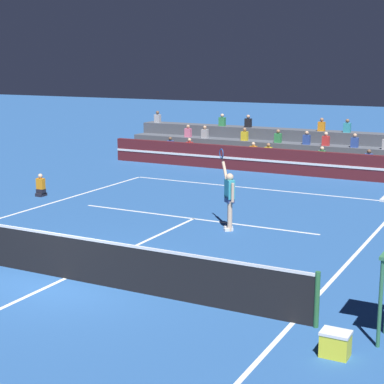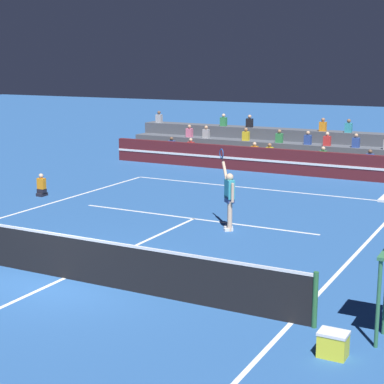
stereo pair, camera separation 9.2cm
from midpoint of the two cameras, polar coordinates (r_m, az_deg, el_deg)
name	(u,v)px [view 1 (the left image)]	position (r m, az deg, el deg)	size (l,w,h in m)	color
ground_plane	(66,278)	(15.25, -11.35, -7.55)	(120.00, 120.00, 0.00)	#285699
court_lines	(66,278)	(15.24, -11.35, -7.53)	(11.10, 23.90, 0.01)	white
tennis_net	(65,256)	(15.08, -11.43, -5.59)	(12.00, 0.10, 1.10)	#2D6B38
sponsor_banner_wall	(289,162)	(28.56, 8.55, 2.65)	(18.00, 0.26, 1.10)	#51191E
bleacher_stand	(307,152)	(30.92, 10.13, 3.48)	(18.41, 2.85, 2.28)	#4C515B
ball_kid_courtside	(41,187)	(24.39, -13.40, 0.41)	(0.30, 0.36, 0.84)	black
tennis_player	(229,197)	(18.90, 3.20, -0.49)	(0.88, 0.89, 2.41)	beige
tennis_ball	(36,256)	(16.93, -13.84, -5.59)	(0.07, 0.07, 0.07)	#C6DB33
equipment_cooler	(335,344)	(11.44, 12.40, -13.04)	(0.50, 0.38, 0.45)	yellow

